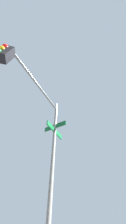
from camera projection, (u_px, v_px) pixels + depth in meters
name	position (u px, v px, depth m)	size (l,w,h in m)	color
traffic_signal_near	(34.00, 110.00, 3.50)	(2.45, 2.85, 5.92)	slate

